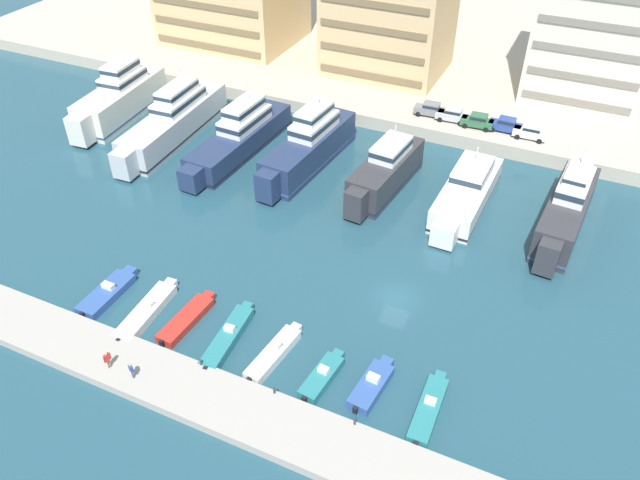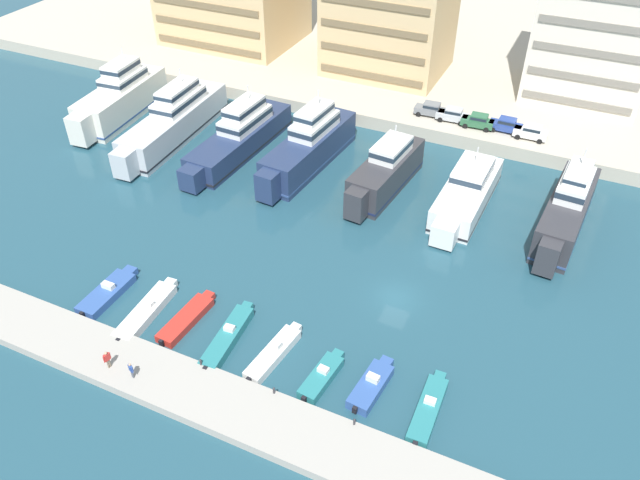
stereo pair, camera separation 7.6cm
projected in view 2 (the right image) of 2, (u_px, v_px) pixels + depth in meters
name	position (u px, v px, depth m)	size (l,w,h in m)	color
ground_plane	(396.00, 298.00, 58.13)	(400.00, 400.00, 0.00)	#234C5B
quay_promenade	(527.00, 50.00, 103.61)	(180.00, 70.00, 1.81)	#BCB29E
pier_dock	(317.00, 442.00, 45.55)	(120.00, 5.14, 0.84)	#A8A399
yacht_ivory_far_left	(120.00, 98.00, 85.23)	(5.97, 18.90, 9.10)	silver
yacht_silver_left	(174.00, 121.00, 80.68)	(5.36, 22.71, 8.44)	silver
yacht_navy_mid_left	(240.00, 136.00, 78.02)	(5.26, 21.23, 7.97)	navy
yacht_navy_center_left	(309.00, 146.00, 75.16)	(5.46, 19.56, 8.92)	navy
yacht_charcoal_center	(385.00, 172.00, 71.19)	(5.13, 15.77, 7.32)	#333338
yacht_white_center_right	(467.00, 192.00, 68.72)	(4.93, 17.03, 6.43)	white
yacht_charcoal_mid_right	(567.00, 209.00, 64.79)	(4.75, 17.68, 8.76)	#333338
motorboat_blue_far_left	(108.00, 292.00, 58.16)	(2.17, 7.28, 1.31)	#33569E
motorboat_white_left	(147.00, 311.00, 56.17)	(2.27, 8.64, 1.28)	white
motorboat_red_mid_left	(187.00, 319.00, 55.49)	(2.12, 7.27, 0.84)	red
motorboat_teal_center_left	(228.00, 337.00, 53.65)	(2.22, 8.36, 1.37)	teal
motorboat_white_center	(274.00, 353.00, 52.22)	(2.26, 7.36, 1.45)	white
motorboat_teal_center_right	(322.00, 376.00, 50.28)	(2.07, 5.89, 1.29)	teal
motorboat_blue_mid_right	(372.00, 385.00, 49.57)	(2.31, 6.09, 1.44)	#33569E
motorboat_teal_right	(428.00, 409.00, 47.76)	(1.76, 7.36, 1.31)	teal
car_grey_far_left	(431.00, 109.00, 82.58)	(4.18, 2.08, 1.80)	slate
car_silver_left	(453.00, 114.00, 81.34)	(4.16, 2.04, 1.80)	#B7BCC1
car_green_mid_left	(478.00, 121.00, 79.98)	(4.17, 2.06, 1.80)	#2D6642
car_blue_center_left	(506.00, 124.00, 79.14)	(4.13, 1.97, 1.80)	#28428E
car_white_center	(531.00, 132.00, 77.66)	(4.11, 1.94, 1.80)	white
apartment_block_mid_left	(603.00, 8.00, 80.68)	(15.36, 13.19, 26.18)	silver
pedestrian_near_edge	(107.00, 358.00, 49.93)	(0.33, 0.67, 1.76)	#7A6B56
pedestrian_mid_deck	(131.00, 369.00, 49.17)	(0.58, 0.37, 1.60)	#4C515B
bollard_west	(201.00, 362.00, 50.57)	(0.20, 0.20, 0.61)	#2D2D33
bollard_west_mid	(274.00, 390.00, 48.33)	(0.20, 0.20, 0.61)	#2D2D33
bollard_east_mid	(354.00, 421.00, 46.08)	(0.20, 0.20, 0.61)	#2D2D33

